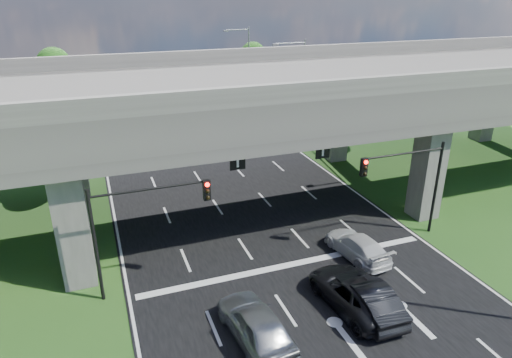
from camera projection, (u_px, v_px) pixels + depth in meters
ground at (319, 302)px, 22.61m from camera, size 160.00×160.00×0.00m
road at (251, 215)px, 31.26m from camera, size 18.00×120.00×0.03m
overpass at (240, 95)px, 29.94m from camera, size 80.00×15.00×10.00m
signal_right at (410, 175)px, 26.91m from camera, size 5.76×0.54×6.00m
signal_left at (140, 218)px, 21.91m from camera, size 5.76×0.54×6.00m
streetlight_far at (300, 84)px, 44.36m from camera, size 3.38×0.25×10.00m
streetlight_beyond at (246, 61)px, 58.21m from camera, size 3.38×0.25×10.00m
tree_left_near at (33, 110)px, 38.79m from camera, size 4.50×4.50×7.80m
tree_left_mid at (7, 101)px, 45.00m from camera, size 3.91×3.90×6.76m
tree_left_far at (53, 75)px, 52.83m from camera, size 4.80×4.80×8.32m
tree_right_near at (308, 88)px, 49.29m from camera, size 4.20×4.20×7.28m
tree_right_mid at (301, 77)px, 57.29m from camera, size 3.91×3.90×6.76m
tree_right_far at (250, 64)px, 62.69m from camera, size 4.50×4.50×7.80m
car_silver at (256, 324)px, 19.85m from camera, size 2.52×5.23×1.72m
car_dark at (367, 297)px, 21.68m from camera, size 1.79×4.84×1.58m
car_white at (357, 246)px, 26.22m from camera, size 2.35×4.80×1.35m
car_trailing at (353, 293)px, 22.06m from camera, size 2.94×5.57×1.49m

